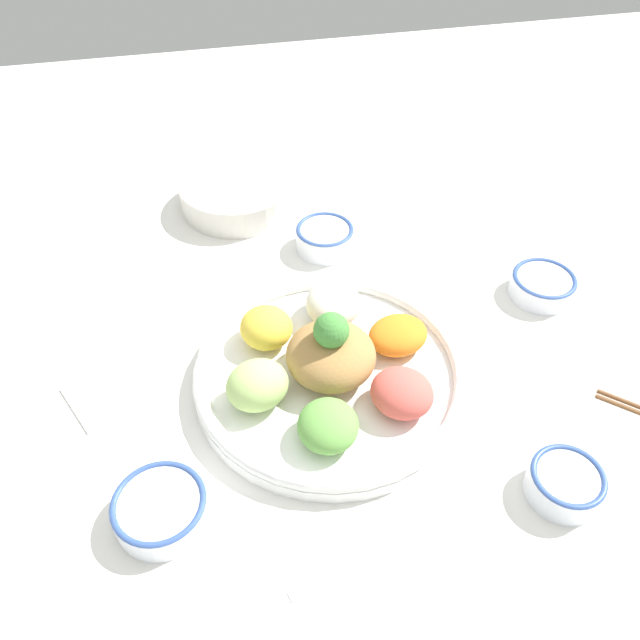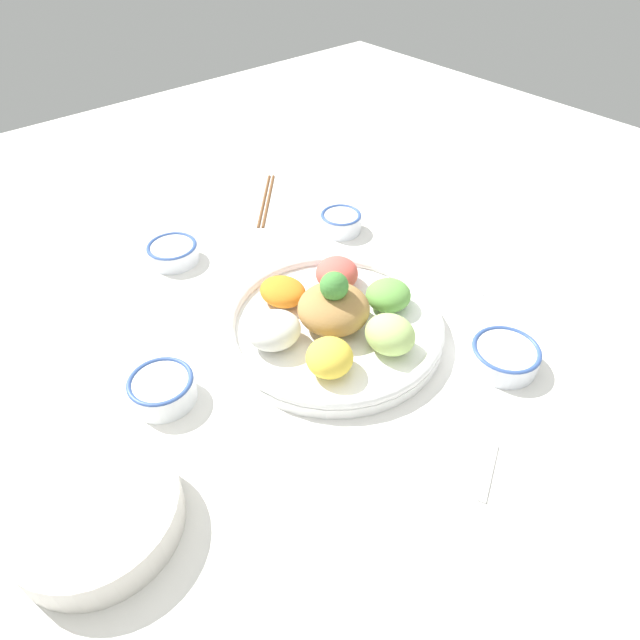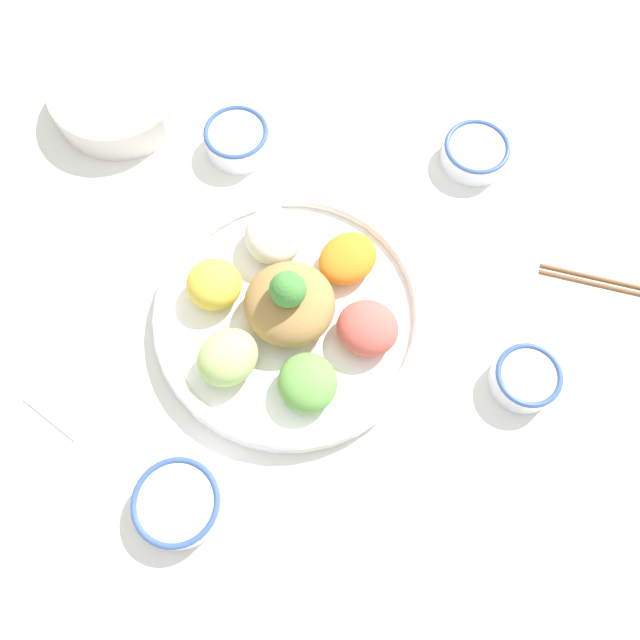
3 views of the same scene
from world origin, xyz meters
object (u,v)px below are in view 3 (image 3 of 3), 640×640
at_px(rice_bowl_blue, 475,152).
at_px(sauce_bowl_dark, 237,139).
at_px(serving_spoon_main, 74,435).
at_px(serving_spoon_extra, 321,540).
at_px(side_serving_bowl, 118,95).
at_px(chopsticks_pair_near, 625,287).
at_px(rice_bowl_plain, 526,378).
at_px(salad_platter, 290,311).
at_px(sauce_bowl_red, 178,503).

bearing_deg(rice_bowl_blue, sauce_bowl_dark, 58.44).
relative_size(serving_spoon_main, serving_spoon_extra, 0.97).
height_order(side_serving_bowl, serving_spoon_main, side_serving_bowl).
xyz_separation_m(side_serving_bowl, chopsticks_pair_near, (-0.61, -0.50, -0.03)).
distance_m(sauce_bowl_dark, rice_bowl_plain, 0.53).
bearing_deg(chopsticks_pair_near, serving_spoon_extra, 52.64).
bearing_deg(salad_platter, chopsticks_pair_near, -112.38).
bearing_deg(salad_platter, sauce_bowl_dark, -11.36).
distance_m(salad_platter, chopsticks_pair_near, 0.46).
distance_m(salad_platter, rice_bowl_plain, 0.31).
bearing_deg(rice_bowl_plain, serving_spoon_extra, 98.57).
xyz_separation_m(rice_bowl_plain, serving_spoon_main, (0.21, 0.54, -0.02)).
xyz_separation_m(salad_platter, rice_bowl_plain, (-0.22, -0.22, -0.01)).
xyz_separation_m(salad_platter, sauce_bowl_red, (-0.15, 0.23, -0.01)).
relative_size(sauce_bowl_dark, serving_spoon_main, 0.73).
bearing_deg(rice_bowl_blue, salad_platter, 105.48).
distance_m(rice_bowl_blue, serving_spoon_extra, 0.59).
distance_m(side_serving_bowl, serving_spoon_extra, 0.71).
distance_m(sauce_bowl_red, chopsticks_pair_near, 0.66).
distance_m(rice_bowl_plain, serving_spoon_main, 0.58).
distance_m(serving_spoon_main, serving_spoon_extra, 0.34).
xyz_separation_m(salad_platter, serving_spoon_extra, (-0.27, 0.10, -0.03)).
height_order(salad_platter, chopsticks_pair_near, salad_platter).
relative_size(salad_platter, rice_bowl_blue, 3.76).
xyz_separation_m(sauce_bowl_red, serving_spoon_main, (0.14, 0.09, -0.02)).
bearing_deg(serving_spoon_main, rice_bowl_plain, -137.22).
bearing_deg(side_serving_bowl, sauce_bowl_red, 164.97).
relative_size(sauce_bowl_dark, side_serving_bowl, 0.48).
bearing_deg(serving_spoon_extra, side_serving_bowl, 73.30).
height_order(sauce_bowl_red, rice_bowl_blue, sauce_bowl_red).
bearing_deg(side_serving_bowl, serving_spoon_main, 151.53).
bearing_deg(rice_bowl_blue, rice_bowl_plain, 157.40).
bearing_deg(sauce_bowl_red, serving_spoon_main, 31.07).
distance_m(salad_platter, side_serving_bowl, 0.44).
bearing_deg(chopsticks_pair_near, serving_spoon_main, 30.08).
distance_m(sauce_bowl_red, rice_bowl_blue, 0.64).
bearing_deg(serving_spoon_main, sauce_bowl_red, -174.92).
bearing_deg(rice_bowl_plain, chopsticks_pair_near, -77.55).
bearing_deg(sauce_bowl_dark, serving_spoon_extra, 164.43).
distance_m(side_serving_bowl, chopsticks_pair_near, 0.79).
height_order(sauce_bowl_dark, rice_bowl_plain, sauce_bowl_dark).
height_order(rice_bowl_plain, side_serving_bowl, side_serving_bowl).
distance_m(sauce_bowl_dark, side_serving_bowl, 0.20).
bearing_deg(sauce_bowl_red, chopsticks_pair_near, -91.98).
bearing_deg(salad_platter, rice_bowl_blue, -74.52).
xyz_separation_m(salad_platter, chopsticks_pair_near, (-0.18, -0.43, -0.03)).
distance_m(salad_platter, rice_bowl_blue, 0.37).
height_order(rice_bowl_blue, rice_bowl_plain, rice_bowl_plain).
bearing_deg(rice_bowl_blue, side_serving_bowl, 51.60).
bearing_deg(sauce_bowl_red, sauce_bowl_dark, -33.14).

